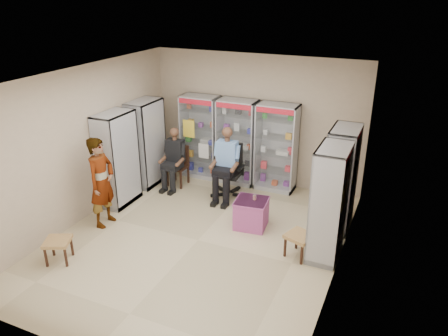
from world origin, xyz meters
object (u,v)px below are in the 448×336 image
at_px(cabinet_right_far, 341,179).
at_px(cabinet_left_far, 146,143).
at_px(seated_shopkeeper, 228,165).
at_px(woven_stool_a, 299,245).
at_px(wooden_chair, 177,166).
at_px(office_chair, 228,171).
at_px(cabinet_back_left, 201,137).
at_px(cabinet_right_near, 329,203).
at_px(cabinet_left_near, 117,159).
at_px(woven_stool_b, 59,250).
at_px(cabinet_back_right, 276,148).
at_px(standing_man, 102,182).
at_px(cabinet_back_mid, 237,142).
at_px(pink_trunk, 251,213).

bearing_deg(cabinet_right_far, cabinet_left_far, 87.43).
bearing_deg(seated_shopkeeper, woven_stool_a, -41.39).
bearing_deg(cabinet_left_far, wooden_chair, 106.39).
distance_m(cabinet_left_far, office_chair, 2.05).
height_order(cabinet_back_left, woven_stool_a, cabinet_back_left).
bearing_deg(office_chair, wooden_chair, 174.22).
height_order(cabinet_back_left, cabinet_right_near, same).
xyz_separation_m(cabinet_left_near, woven_stool_b, (0.37, -2.24, -0.79)).
bearing_deg(cabinet_back_left, cabinet_right_near, -32.28).
height_order(cabinet_right_near, cabinet_left_far, same).
height_order(cabinet_left_near, seated_shopkeeper, cabinet_left_near).
bearing_deg(woven_stool_a, cabinet_left_far, 159.32).
bearing_deg(cabinet_left_far, seated_shopkeeper, 92.56).
relative_size(cabinet_right_far, woven_stool_b, 4.85).
height_order(cabinet_back_right, standing_man, cabinet_back_right).
relative_size(wooden_chair, standing_man, 0.53).
xyz_separation_m(cabinet_back_mid, office_chair, (0.12, -0.79, -0.40)).
distance_m(office_chair, woven_stool_b, 3.86).
bearing_deg(wooden_chair, office_chair, -2.61).
xyz_separation_m(office_chair, pink_trunk, (0.94, -1.06, -0.31)).
bearing_deg(seated_shopkeeper, wooden_chair, 172.07).
relative_size(cabinet_back_mid, pink_trunk, 3.40).
bearing_deg(wooden_chair, cabinet_right_near, -21.64).
distance_m(cabinet_left_near, woven_stool_a, 4.16).
bearing_deg(standing_man, cabinet_back_mid, -30.80).
relative_size(cabinet_back_mid, cabinet_back_right, 1.00).
bearing_deg(cabinet_back_mid, pink_trunk, -60.05).
distance_m(cabinet_right_near, seated_shopkeeper, 2.83).
height_order(cabinet_back_mid, woven_stool_b, cabinet_back_mid).
bearing_deg(pink_trunk, wooden_chair, 153.72).
distance_m(cabinet_left_near, pink_trunk, 3.04).
bearing_deg(office_chair, cabinet_left_near, -151.43).
bearing_deg(cabinet_left_far, woven_stool_b, 6.33).
distance_m(cabinet_back_mid, seated_shopkeeper, 0.88).
relative_size(cabinet_back_mid, woven_stool_a, 4.65).
distance_m(cabinet_back_right, cabinet_left_far, 2.98).
relative_size(cabinet_back_left, cabinet_back_mid, 1.00).
xyz_separation_m(cabinet_right_near, pink_trunk, (-1.52, 0.38, -0.72)).
distance_m(wooden_chair, seated_shopkeeper, 1.36).
bearing_deg(standing_man, woven_stool_a, -85.32).
relative_size(cabinet_back_left, standing_man, 1.12).
xyz_separation_m(cabinet_left_near, wooden_chair, (0.68, 1.30, -0.53)).
xyz_separation_m(cabinet_back_right, cabinet_right_near, (1.63, -2.23, 0.00)).
bearing_deg(office_chair, cabinet_back_mid, 95.74).
xyz_separation_m(cabinet_right_far, woven_stool_b, (-4.09, -3.14, -0.79)).
bearing_deg(cabinet_back_left, woven_stool_a, -38.16).
relative_size(cabinet_right_near, office_chair, 1.67).
bearing_deg(woven_stool_a, cabinet_right_near, 30.91).
bearing_deg(cabinet_back_left, woven_stool_b, -97.48).
distance_m(cabinet_back_left, woven_stool_a, 4.07).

